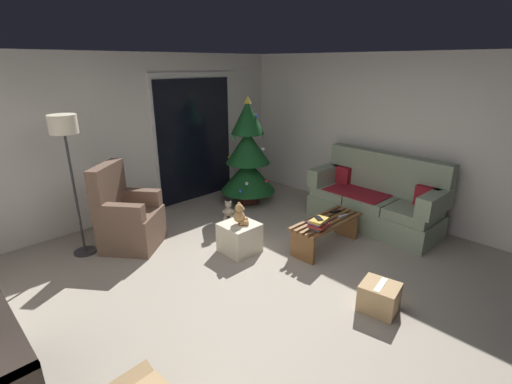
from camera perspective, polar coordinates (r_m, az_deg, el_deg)
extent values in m
plane|color=#9E9384|center=(4.17, 2.89, -14.75)|extent=(7.00, 7.00, 0.00)
cube|color=silver|center=(6.05, -18.84, 8.06)|extent=(5.72, 0.12, 2.50)
cube|color=silver|center=(5.99, 22.26, 7.53)|extent=(0.12, 6.00, 2.50)
cube|color=silver|center=(6.58, -9.52, 8.34)|extent=(1.60, 0.02, 2.20)
cube|color=black|center=(6.57, -9.40, 7.90)|extent=(1.50, 0.02, 2.10)
cube|color=gray|center=(5.80, 17.57, -3.49)|extent=(0.81, 1.92, 0.34)
cube|color=gray|center=(5.45, 23.31, -2.99)|extent=(0.70, 0.62, 0.14)
cube|color=gray|center=(5.70, 17.71, -1.32)|extent=(0.70, 0.62, 0.14)
cube|color=gray|center=(6.00, 12.63, 0.20)|extent=(0.70, 0.62, 0.14)
cube|color=gray|center=(5.85, 19.66, 2.84)|extent=(0.25, 1.90, 0.60)
cube|color=gray|center=(5.31, 26.13, -1.54)|extent=(0.77, 0.22, 0.28)
cube|color=gray|center=(6.09, 10.97, 2.69)|extent=(0.77, 0.22, 0.28)
cube|color=maroon|center=(5.77, 15.56, -0.01)|extent=(0.63, 0.92, 0.02)
cube|color=maroon|center=(5.51, 25.14, -0.67)|extent=(0.13, 0.32, 0.28)
cube|color=maroon|center=(6.12, 13.14, 2.62)|extent=(0.13, 0.32, 0.28)
cube|color=brown|center=(4.83, 12.68, -5.07)|extent=(1.10, 0.05, 0.04)
cube|color=brown|center=(4.88, 11.82, -4.77)|extent=(1.10, 0.05, 0.04)
cube|color=brown|center=(4.92, 10.98, -4.48)|extent=(1.10, 0.05, 0.04)
cube|color=brown|center=(4.96, 10.15, -4.20)|extent=(1.10, 0.05, 0.04)
cube|color=brown|center=(5.01, 9.33, -3.92)|extent=(1.10, 0.05, 0.04)
cube|color=brown|center=(4.65, 7.29, -8.47)|extent=(0.05, 0.36, 0.36)
cube|color=brown|center=(5.38, 13.86, -4.86)|extent=(0.05, 0.36, 0.36)
cube|color=black|center=(5.18, 12.30, -2.98)|extent=(0.16, 0.10, 0.02)
cube|color=#ADADB2|center=(5.05, 13.40, -3.64)|extent=(0.16, 0.07, 0.02)
cube|color=#4C4C51|center=(4.64, 9.60, -5.39)|extent=(0.22, 0.18, 0.04)
cube|color=#A32D28|center=(4.62, 9.70, -5.07)|extent=(0.25, 0.23, 0.03)
cube|color=#6B3D7A|center=(4.61, 9.54, -4.65)|extent=(0.21, 0.18, 0.03)
cube|color=#B79333|center=(4.59, 9.79, -4.36)|extent=(0.26, 0.19, 0.03)
cube|color=black|center=(4.59, 9.72, -4.04)|extent=(0.13, 0.16, 0.01)
cylinder|color=#4C1E19|center=(6.51, -1.23, -1.12)|extent=(0.36, 0.36, 0.10)
cylinder|color=brown|center=(6.47, -1.24, -0.21)|extent=(0.08, 0.08, 0.12)
cone|color=#14471E|center=(6.37, -1.26, 2.62)|extent=(0.95, 0.95, 0.55)
cone|color=#14471E|center=(6.24, -1.30, 7.02)|extent=(0.76, 0.76, 0.55)
cone|color=#14471E|center=(6.15, -1.33, 11.58)|extent=(0.56, 0.56, 0.55)
sphere|color=red|center=(6.55, 1.58, 4.25)|extent=(0.06, 0.06, 0.06)
sphere|color=#1E8C33|center=(6.12, -3.44, 8.29)|extent=(0.06, 0.06, 0.06)
sphere|color=#B233A5|center=(6.30, -1.18, 11.78)|extent=(0.06, 0.06, 0.06)
sphere|color=blue|center=(5.99, -2.41, 0.14)|extent=(0.06, 0.06, 0.06)
sphere|color=gold|center=(6.41, -4.17, 5.45)|extent=(0.06, 0.06, 0.06)
sphere|color=white|center=(5.97, -1.47, 1.34)|extent=(0.06, 0.06, 0.06)
sphere|color=white|center=(6.12, 1.11, 6.76)|extent=(0.06, 0.06, 0.06)
sphere|color=red|center=(6.10, 1.64, 1.73)|extent=(0.06, 0.06, 0.06)
sphere|color=blue|center=(6.13, 0.05, 11.79)|extent=(0.06, 0.06, 0.06)
cone|color=#EAD14C|center=(6.12, -1.35, 14.22)|extent=(0.14, 0.14, 0.12)
cube|color=brown|center=(5.22, -18.56, -6.42)|extent=(0.96, 0.96, 0.31)
cube|color=brown|center=(5.12, -18.85, -3.95)|extent=(0.96, 0.96, 0.18)
cube|color=brown|center=(5.10, -22.09, 0.51)|extent=(0.63, 0.55, 0.64)
cube|color=brown|center=(5.27, -17.62, -0.78)|extent=(0.47, 0.54, 0.22)
cube|color=brown|center=(4.81, -20.30, -3.07)|extent=(0.47, 0.54, 0.22)
cylinder|color=#2D2D30|center=(5.34, -25.06, -8.39)|extent=(0.28, 0.28, 0.02)
cylinder|color=#2D2D30|center=(5.05, -26.32, -0.43)|extent=(0.03, 0.03, 1.55)
cylinder|color=beige|center=(4.85, -27.88, 9.33)|extent=(0.32, 0.32, 0.22)
cube|color=beige|center=(4.81, -2.57, -7.09)|extent=(0.44, 0.44, 0.39)
cylinder|color=tan|center=(4.76, -1.92, -4.36)|extent=(0.13, 0.12, 0.06)
cylinder|color=tan|center=(4.67, -1.84, -4.85)|extent=(0.13, 0.12, 0.06)
sphere|color=tan|center=(4.68, -2.62, -3.88)|extent=(0.15, 0.15, 0.15)
sphere|color=tan|center=(4.64, -2.65, -2.53)|extent=(0.11, 0.11, 0.11)
sphere|color=tan|center=(4.64, -2.04, -2.62)|extent=(0.04, 0.04, 0.04)
sphere|color=tan|center=(4.66, -2.68, -1.82)|extent=(0.04, 0.04, 0.04)
sphere|color=tan|center=(4.59, -2.63, -2.16)|extent=(0.04, 0.04, 0.04)
sphere|color=tan|center=(4.75, -2.43, -3.42)|extent=(0.06, 0.06, 0.06)
sphere|color=tan|center=(4.62, -2.33, -4.10)|extent=(0.06, 0.06, 0.06)
cylinder|color=beige|center=(5.84, -3.81, -3.88)|extent=(0.12, 0.13, 0.06)
cylinder|color=beige|center=(5.84, -4.79, -3.90)|extent=(0.12, 0.13, 0.06)
sphere|color=beige|center=(5.87, -4.32, -3.05)|extent=(0.15, 0.15, 0.15)
sphere|color=beige|center=(5.82, -4.35, -1.97)|extent=(0.11, 0.11, 0.11)
sphere|color=#F4E5C1|center=(5.78, -4.35, -2.24)|extent=(0.04, 0.04, 0.04)
sphere|color=beige|center=(5.80, -3.98, -1.53)|extent=(0.04, 0.04, 0.04)
sphere|color=beige|center=(5.81, -4.73, -1.55)|extent=(0.04, 0.04, 0.04)
sphere|color=beige|center=(5.84, -3.62, -3.02)|extent=(0.06, 0.06, 0.06)
sphere|color=beige|center=(5.85, -5.02, -3.05)|extent=(0.06, 0.06, 0.06)
cube|color=tan|center=(3.99, 18.64, -15.25)|extent=(0.38, 0.41, 0.28)
cube|color=beige|center=(3.91, 18.87, -13.51)|extent=(0.29, 0.11, 0.00)
cube|color=tan|center=(3.01, -18.91, -25.66)|extent=(0.31, 0.11, 0.06)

